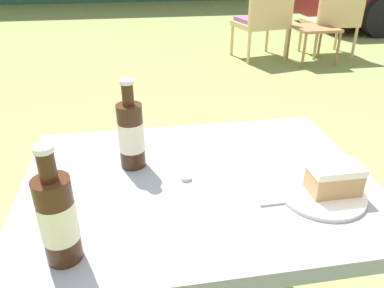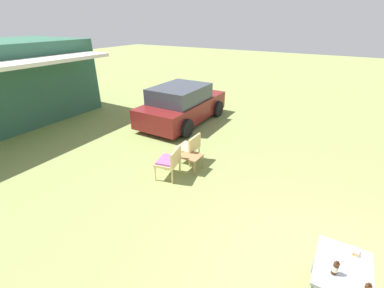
% 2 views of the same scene
% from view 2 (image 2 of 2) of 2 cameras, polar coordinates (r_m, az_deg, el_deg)
% --- Properties ---
extents(parked_car, '(3.82, 1.98, 1.39)m').
position_cam_2_polar(parked_car, '(9.61, -2.22, 8.71)').
color(parked_car, maroon).
rests_on(parked_car, ground_plane).
extents(wicker_chair_cushioned, '(0.67, 0.60, 0.78)m').
position_cam_2_polar(wicker_chair_cushioned, '(6.19, -4.99, -3.65)').
color(wicker_chair_cushioned, tan).
rests_on(wicker_chair_cushioned, ground_plane).
extents(wicker_chair_plain, '(0.58, 0.50, 0.78)m').
position_cam_2_polar(wicker_chair_plain, '(6.85, -0.47, -0.49)').
color(wicker_chair_plain, tan).
rests_on(wicker_chair_plain, ground_plane).
extents(garden_side_table, '(0.47, 0.49, 0.42)m').
position_cam_2_polar(garden_side_table, '(6.51, -0.17, -2.91)').
color(garden_side_table, '#996B42').
rests_on(garden_side_table, ground_plane).
extents(patio_table, '(0.88, 0.65, 0.72)m').
position_cam_2_polar(patio_table, '(4.09, 30.34, -23.23)').
color(patio_table, gray).
rests_on(patio_table, ground_plane).
extents(cake_on_plate, '(0.20, 0.20, 0.08)m').
position_cam_2_polar(cake_on_plate, '(4.24, 32.51, -19.77)').
color(cake_on_plate, silver).
rests_on(cake_on_plate, patio_table).
extents(cola_bottle_near, '(0.07, 0.07, 0.24)m').
position_cam_2_polar(cola_bottle_near, '(3.84, 29.25, -22.92)').
color(cola_bottle_near, '#381E0F').
rests_on(cola_bottle_near, patio_table).
extents(fork, '(0.18, 0.01, 0.01)m').
position_cam_2_polar(fork, '(4.20, 32.58, -20.80)').
color(fork, silver).
rests_on(fork, patio_table).
extents(loose_bottle_cap, '(0.03, 0.03, 0.01)m').
position_cam_2_polar(loose_bottle_cap, '(4.01, 30.51, -22.74)').
color(loose_bottle_cap, silver).
rests_on(loose_bottle_cap, patio_table).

